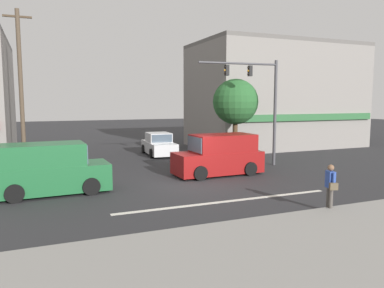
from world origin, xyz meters
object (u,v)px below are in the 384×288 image
(traffic_light_mast, at_px, (261,95))
(sedan_crossing_rightbound, at_px, (159,145))
(utility_pole_far_right, at_px, (236,99))
(utility_pole_near_left, at_px, (21,90))
(van_crossing_center, at_px, (49,170))
(street_tree, at_px, (235,102))
(van_waiting_far, at_px, (219,156))
(pedestrian_foreground_with_bag, at_px, (330,185))

(traffic_light_mast, relative_size, sedan_crossing_rightbound, 1.48)
(utility_pole_far_right, xyz_separation_m, sedan_crossing_rightbound, (-5.74, 0.79, -3.25))
(utility_pole_near_left, distance_m, van_crossing_center, 6.61)
(street_tree, bearing_deg, traffic_light_mast, -82.10)
(sedan_crossing_rightbound, bearing_deg, traffic_light_mast, -57.97)
(utility_pole_far_right, relative_size, traffic_light_mast, 1.23)
(van_waiting_far, bearing_deg, pedestrian_foreground_with_bag, -85.74)
(street_tree, xyz_separation_m, traffic_light_mast, (0.33, -2.38, 0.41))
(utility_pole_far_right, height_order, van_waiting_far, utility_pole_far_right)
(utility_pole_far_right, distance_m, sedan_crossing_rightbound, 6.65)
(utility_pole_far_right, bearing_deg, utility_pole_near_left, -169.22)
(traffic_light_mast, xyz_separation_m, van_crossing_center, (-11.73, -2.45, -3.17))
(street_tree, xyz_separation_m, van_waiting_far, (-3.07, -3.87, -2.76))
(traffic_light_mast, distance_m, van_waiting_far, 4.88)
(pedestrian_foreground_with_bag, bearing_deg, sedan_crossing_rightbound, 94.76)
(van_waiting_far, height_order, pedestrian_foreground_with_bag, van_waiting_far)
(van_crossing_center, bearing_deg, utility_pole_near_left, 101.09)
(traffic_light_mast, bearing_deg, street_tree, 97.90)
(van_crossing_center, relative_size, pedestrian_foreground_with_bag, 2.80)
(van_waiting_far, distance_m, sedan_crossing_rightbound, 8.15)
(utility_pole_far_right, distance_m, van_waiting_far, 9.34)
(street_tree, xyz_separation_m, utility_pole_near_left, (-12.49, 0.70, 0.67))
(utility_pole_far_right, distance_m, traffic_light_mast, 6.05)
(street_tree, distance_m, utility_pole_near_left, 12.52)
(utility_pole_far_right, relative_size, van_waiting_far, 1.64)
(utility_pole_far_right, height_order, van_crossing_center, utility_pole_far_right)
(van_waiting_far, bearing_deg, utility_pole_near_left, 154.10)
(utility_pole_near_left, distance_m, sedan_crossing_rightbound, 10.08)
(street_tree, relative_size, sedan_crossing_rightbound, 1.25)
(street_tree, bearing_deg, pedestrian_foreground_with_bag, -102.59)
(utility_pole_near_left, bearing_deg, utility_pole_far_right, 10.78)
(utility_pole_near_left, bearing_deg, van_waiting_far, -25.90)
(sedan_crossing_rightbound, height_order, pedestrian_foreground_with_bag, pedestrian_foreground_with_bag)
(van_waiting_far, bearing_deg, traffic_light_mast, 23.56)
(utility_pole_near_left, distance_m, van_waiting_far, 11.01)
(sedan_crossing_rightbound, bearing_deg, van_waiting_far, -84.79)
(van_waiting_far, relative_size, sedan_crossing_rightbound, 1.11)
(utility_pole_near_left, relative_size, sedan_crossing_rightbound, 2.05)
(street_tree, height_order, van_waiting_far, street_tree)
(street_tree, height_order, utility_pole_near_left, utility_pole_near_left)
(utility_pole_far_right, height_order, traffic_light_mast, utility_pole_far_right)
(van_waiting_far, bearing_deg, sedan_crossing_rightbound, 95.21)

